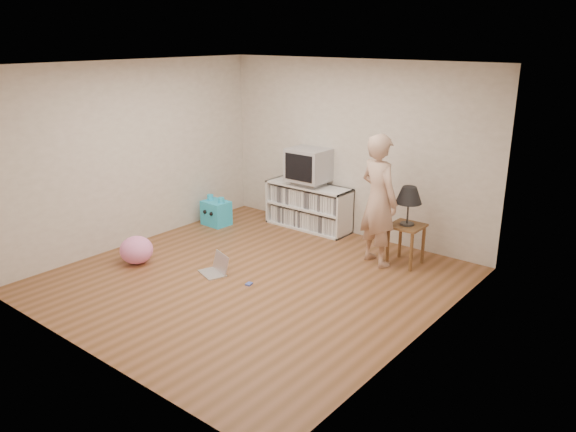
% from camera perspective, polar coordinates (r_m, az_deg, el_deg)
% --- Properties ---
extents(ground, '(4.50, 4.50, 0.00)m').
position_cam_1_polar(ground, '(7.08, -3.62, -6.45)').
color(ground, brown).
rests_on(ground, ground).
extents(walls, '(4.52, 4.52, 2.60)m').
position_cam_1_polar(walls, '(6.65, -3.84, 3.81)').
color(walls, beige).
rests_on(walls, ground).
extents(ceiling, '(4.50, 4.50, 0.01)m').
position_cam_1_polar(ceiling, '(6.45, -4.08, 15.07)').
color(ceiling, white).
rests_on(ceiling, walls).
extents(media_unit, '(1.40, 0.45, 0.70)m').
position_cam_1_polar(media_unit, '(8.81, 2.16, 1.00)').
color(media_unit, white).
rests_on(media_unit, ground).
extents(dvd_deck, '(0.45, 0.35, 0.07)m').
position_cam_1_polar(dvd_deck, '(8.69, 2.13, 3.41)').
color(dvd_deck, gray).
rests_on(dvd_deck, media_unit).
extents(crt_tv, '(0.60, 0.53, 0.50)m').
position_cam_1_polar(crt_tv, '(8.62, 2.14, 5.24)').
color(crt_tv, '#A5A5AA').
rests_on(crt_tv, dvd_deck).
extents(side_table, '(0.42, 0.42, 0.55)m').
position_cam_1_polar(side_table, '(7.54, 11.93, -1.84)').
color(side_table, brown).
rests_on(side_table, ground).
extents(table_lamp, '(0.34, 0.34, 0.52)m').
position_cam_1_polar(table_lamp, '(7.38, 12.19, 2.00)').
color(table_lamp, '#333333').
rests_on(table_lamp, side_table).
extents(person, '(0.74, 0.61, 1.74)m').
position_cam_1_polar(person, '(7.37, 9.18, 1.59)').
color(person, tan).
rests_on(person, ground).
extents(laptop, '(0.44, 0.39, 0.25)m').
position_cam_1_polar(laptop, '(7.28, -7.28, -5.27)').
color(laptop, silver).
rests_on(laptop, ground).
extents(playing_cards, '(0.08, 0.10, 0.02)m').
position_cam_1_polar(playing_cards, '(6.93, -3.99, -6.90)').
color(playing_cards, '#4558B9').
rests_on(playing_cards, ground).
extents(plush_blue, '(0.43, 0.37, 0.48)m').
position_cam_1_polar(plush_blue, '(9.05, -7.31, 0.35)').
color(plush_blue, '#25BDF8').
rests_on(plush_blue, ground).
extents(plush_pink, '(0.50, 0.50, 0.37)m').
position_cam_1_polar(plush_pink, '(7.75, -15.14, -3.35)').
color(plush_pink, '#FF83C8').
rests_on(plush_pink, ground).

